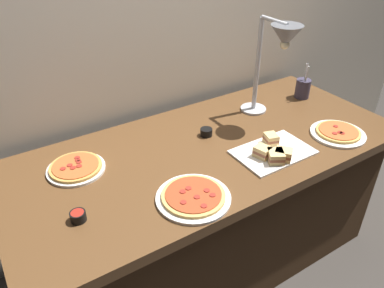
{
  "coord_description": "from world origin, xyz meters",
  "views": [
    {
      "loc": [
        -0.87,
        -1.21,
        1.73
      ],
      "look_at": [
        -0.1,
        0.0,
        0.81
      ],
      "focal_mm": 35.17,
      "sensor_mm": 36.0,
      "label": 1
    }
  ],
  "objects_px": {
    "pizza_plate_raised_stand": "(76,168)",
    "utensil_holder": "(303,88)",
    "sauce_cup_near": "(78,216)",
    "pizza_plate_front": "(193,197)",
    "sauce_cup_far": "(206,132)",
    "pizza_plate_center": "(338,133)",
    "heat_lamp": "(280,46)",
    "sandwich_platter": "(273,152)"
  },
  "relations": [
    {
      "from": "pizza_plate_raised_stand",
      "to": "utensil_holder",
      "type": "bearing_deg",
      "value": -0.21
    },
    {
      "from": "sauce_cup_near",
      "to": "pizza_plate_front",
      "type": "bearing_deg",
      "value": -17.03
    },
    {
      "from": "sauce_cup_far",
      "to": "utensil_holder",
      "type": "distance_m",
      "value": 0.72
    },
    {
      "from": "pizza_plate_center",
      "to": "pizza_plate_raised_stand",
      "type": "xyz_separation_m",
      "value": [
        -1.19,
        0.41,
        0.0
      ]
    },
    {
      "from": "pizza_plate_raised_stand",
      "to": "sauce_cup_near",
      "type": "distance_m",
      "value": 0.31
    },
    {
      "from": "pizza_plate_front",
      "to": "utensil_holder",
      "type": "height_order",
      "value": "utensil_holder"
    },
    {
      "from": "sauce_cup_near",
      "to": "sauce_cup_far",
      "type": "bearing_deg",
      "value": 18.43
    },
    {
      "from": "heat_lamp",
      "to": "pizza_plate_center",
      "type": "bearing_deg",
      "value": -58.62
    },
    {
      "from": "pizza_plate_front",
      "to": "heat_lamp",
      "type": "bearing_deg",
      "value": 24.72
    },
    {
      "from": "pizza_plate_center",
      "to": "sauce_cup_near",
      "type": "bearing_deg",
      "value": 175.29
    },
    {
      "from": "pizza_plate_raised_stand",
      "to": "sandwich_platter",
      "type": "xyz_separation_m",
      "value": [
        0.79,
        -0.37,
        0.01
      ]
    },
    {
      "from": "pizza_plate_front",
      "to": "pizza_plate_raised_stand",
      "type": "height_order",
      "value": "same"
    },
    {
      "from": "pizza_plate_raised_stand",
      "to": "pizza_plate_front",
      "type": "bearing_deg",
      "value": -52.9
    },
    {
      "from": "pizza_plate_raised_stand",
      "to": "pizza_plate_center",
      "type": "bearing_deg",
      "value": -18.95
    },
    {
      "from": "pizza_plate_front",
      "to": "utensil_holder",
      "type": "xyz_separation_m",
      "value": [
        1.03,
        0.42,
        0.05
      ]
    },
    {
      "from": "heat_lamp",
      "to": "pizza_plate_front",
      "type": "distance_m",
      "value": 0.85
    },
    {
      "from": "pizza_plate_center",
      "to": "pizza_plate_raised_stand",
      "type": "height_order",
      "value": "same"
    },
    {
      "from": "pizza_plate_center",
      "to": "utensil_holder",
      "type": "xyz_separation_m",
      "value": [
        0.17,
        0.4,
        0.05
      ]
    },
    {
      "from": "pizza_plate_center",
      "to": "heat_lamp",
      "type": "bearing_deg",
      "value": 121.38
    },
    {
      "from": "pizza_plate_center",
      "to": "sauce_cup_far",
      "type": "height_order",
      "value": "sauce_cup_far"
    },
    {
      "from": "pizza_plate_center",
      "to": "sauce_cup_near",
      "type": "xyz_separation_m",
      "value": [
        -1.27,
        0.1,
        0.01
      ]
    },
    {
      "from": "utensil_holder",
      "to": "sauce_cup_far",
      "type": "bearing_deg",
      "value": -175.5
    },
    {
      "from": "pizza_plate_front",
      "to": "sandwich_platter",
      "type": "bearing_deg",
      "value": 7.34
    },
    {
      "from": "heat_lamp",
      "to": "sandwich_platter",
      "type": "relative_size",
      "value": 1.46
    },
    {
      "from": "sauce_cup_far",
      "to": "utensil_holder",
      "type": "height_order",
      "value": "utensil_holder"
    },
    {
      "from": "sandwich_platter",
      "to": "utensil_holder",
      "type": "xyz_separation_m",
      "value": [
        0.56,
        0.36,
        0.04
      ]
    },
    {
      "from": "sandwich_platter",
      "to": "sauce_cup_far",
      "type": "xyz_separation_m",
      "value": [
        -0.16,
        0.31,
        -0.0
      ]
    },
    {
      "from": "sandwich_platter",
      "to": "sauce_cup_far",
      "type": "relative_size",
      "value": 5.93
    },
    {
      "from": "pizza_plate_front",
      "to": "utensil_holder",
      "type": "bearing_deg",
      "value": 22.38
    },
    {
      "from": "heat_lamp",
      "to": "pizza_plate_raised_stand",
      "type": "distance_m",
      "value": 1.08
    },
    {
      "from": "sandwich_platter",
      "to": "sauce_cup_far",
      "type": "bearing_deg",
      "value": 117.35
    },
    {
      "from": "heat_lamp",
      "to": "pizza_plate_raised_stand",
      "type": "xyz_separation_m",
      "value": [
        -1.01,
        0.11,
        -0.39
      ]
    },
    {
      "from": "heat_lamp",
      "to": "pizza_plate_center",
      "type": "relative_size",
      "value": 1.93
    },
    {
      "from": "sandwich_platter",
      "to": "utensil_holder",
      "type": "bearing_deg",
      "value": 32.96
    },
    {
      "from": "heat_lamp",
      "to": "sauce_cup_near",
      "type": "xyz_separation_m",
      "value": [
        -1.09,
        -0.19,
        -0.38
      ]
    },
    {
      "from": "heat_lamp",
      "to": "pizza_plate_center",
      "type": "xyz_separation_m",
      "value": [
        0.18,
        -0.29,
        -0.39
      ]
    },
    {
      "from": "heat_lamp",
      "to": "pizza_plate_front",
      "type": "relative_size",
      "value": 1.76
    },
    {
      "from": "sauce_cup_near",
      "to": "pizza_plate_raised_stand",
      "type": "bearing_deg",
      "value": 73.73
    },
    {
      "from": "pizza_plate_center",
      "to": "sandwich_platter",
      "type": "distance_m",
      "value": 0.4
    },
    {
      "from": "pizza_plate_raised_stand",
      "to": "utensil_holder",
      "type": "height_order",
      "value": "utensil_holder"
    },
    {
      "from": "utensil_holder",
      "to": "pizza_plate_raised_stand",
      "type": "bearing_deg",
      "value": 179.79
    },
    {
      "from": "heat_lamp",
      "to": "sauce_cup_near",
      "type": "distance_m",
      "value": 1.17
    }
  ]
}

